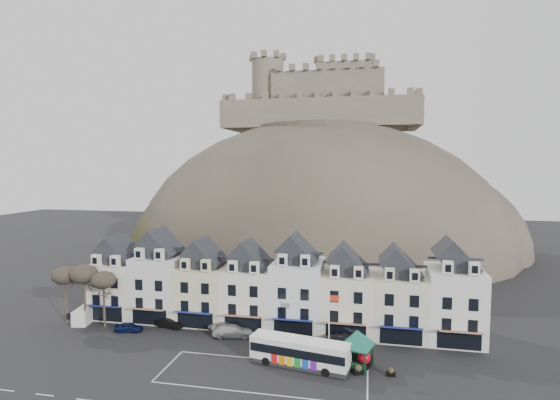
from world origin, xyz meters
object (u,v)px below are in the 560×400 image
Objects in this scene: bus at (300,351)px; flagpole at (330,323)px; car_white at (233,331)px; car_maroon at (302,338)px; bus_shelter at (357,338)px; car_black at (170,323)px; car_charcoal at (343,340)px; car_silver at (227,327)px; red_buoy at (364,359)px; white_van at (86,315)px; car_navy at (129,327)px.

flagpole reaches higher than bus.
car_maroon is at bearing -101.60° from car_white.
car_maroon is (-7.00, 5.22, -2.68)m from bus_shelter.
bus reaches higher than car_white.
car_black is 9.67m from car_white.
car_silver is at bearing 93.87° from car_charcoal.
bus_shelter is at bearing 20.48° from bus.
car_black is at bearing 165.18° from flagpole.
red_buoy is 39.90m from white_van.
bus_shelter reaches higher than bus.
car_charcoal is at bearing -107.67° from car_maroon.
car_charcoal is at bearing -82.65° from car_black.
car_white is 1.48× the size of car_maroon.
car_charcoal is at bearing 65.96° from bus.
car_charcoal is (1.31, 4.58, -3.84)m from flagpole.
white_van is (-32.33, 7.61, -0.69)m from bus.
red_buoy is 0.37× the size of white_van.
bus is 2.13× the size of car_white.
car_silver reaches higher than car_maroon.
white_van is at bearing 67.98° from car_maroon.
bus is at bearing -148.57° from flagpole.
white_van reaches higher than car_navy.
bus_shelter reaches higher than car_navy.
car_charcoal is (15.60, -1.42, 0.03)m from car_silver.
bus_shelter is 18.87m from car_silver.
car_navy is 1.02× the size of car_maroon.
white_van is 31.64m from car_maroon.
bus_shelter is at bearing -118.64° from car_white.
bus_shelter reaches higher than car_white.
car_black is at bearing -178.17° from bus_shelter.
flagpole is at bearing -94.09° from car_black.
car_white reaches higher than car_navy.
car_silver reaches higher than car_navy.
bus is at bearing -23.66° from white_van.
red_buoy is 0.34× the size of car_white.
flagpole is 1.64× the size of white_van.
car_black is at bearing 72.28° from car_white.
bus is 2.32× the size of car_silver.
bus_shelter is 6.25m from car_charcoal.
white_van reaches higher than car_white.
car_charcoal is (36.81, -1.09, -0.33)m from white_van.
bus is 6.28× the size of red_buoy.
white_van is at bearing 177.24° from bus.
car_black is (-26.57, 6.67, -0.26)m from red_buoy.
car_maroon is (9.20, -0.28, -0.16)m from car_white.
car_black is at bearing -73.07° from car_navy.
flagpole is 1.81× the size of car_charcoal.
car_maroon is at bearing 146.93° from red_buoy.
white_van is 21.21m from car_silver.
car_white is at bearing 162.52° from red_buoy.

